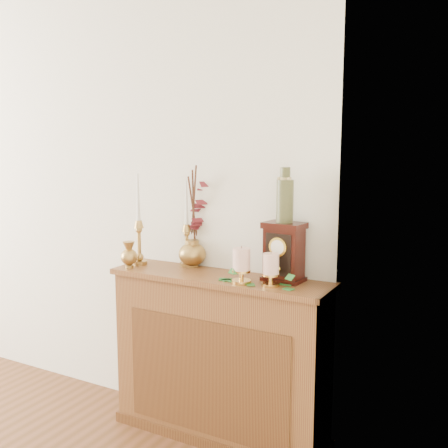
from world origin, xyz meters
The scene contains 10 objects.
console_shelf centered at (1.40, 2.10, 0.44)m, with size 1.24×0.34×0.93m.
candlestick_left centered at (0.86, 2.10, 1.11)m, with size 0.09×0.09×0.54m.
candlestick_center centered at (1.12, 2.21, 1.09)m, with size 0.08×0.08×0.50m.
bud_vase centered at (0.87, 2.00, 1.01)m, with size 0.10×0.10×0.15m.
ginger_jar centered at (1.18, 2.24, 1.19)m, with size 0.24×0.26×0.59m.
pillar_candle_left centered at (1.73, 2.03, 1.02)m, with size 0.09×0.09×0.18m.
pillar_candle_right centered at (1.58, 2.01, 1.03)m, with size 0.10×0.10×0.19m.
ivy_garland centered at (1.66, 2.03, 0.95)m, with size 0.46×0.19×0.08m.
mantel_clock centered at (1.75, 2.16, 1.08)m, with size 0.22×0.16×0.31m.
ceramic_vase centered at (1.75, 2.16, 1.36)m, with size 0.09×0.09×0.28m.
Camera 1 is at (2.75, -0.30, 1.62)m, focal length 42.00 mm.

